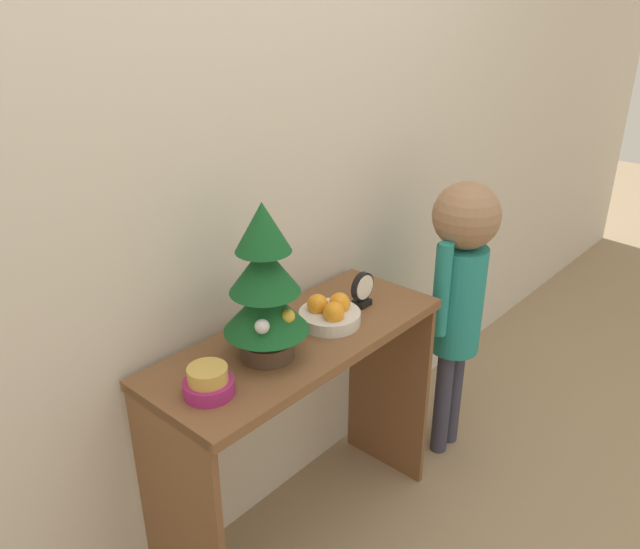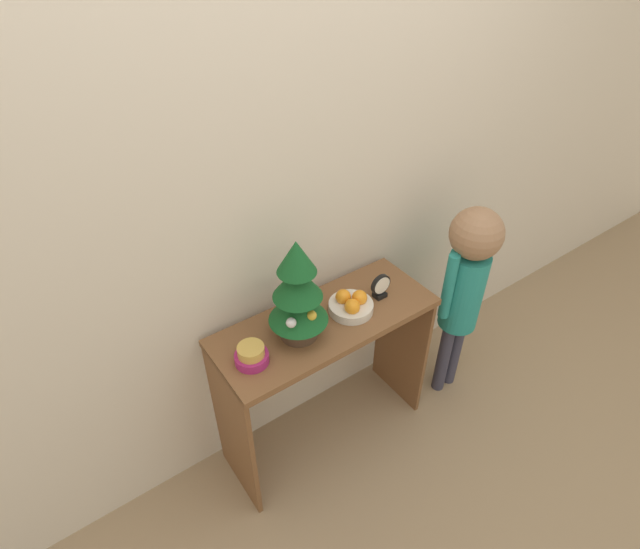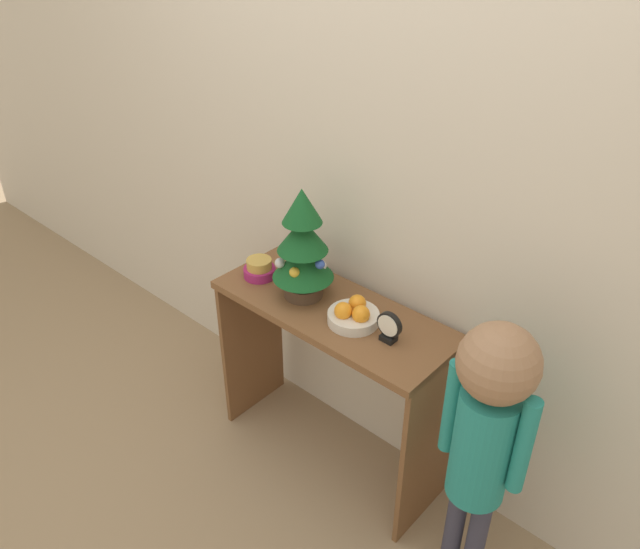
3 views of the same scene
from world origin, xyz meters
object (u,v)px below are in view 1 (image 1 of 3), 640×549
object	(u,v)px
fruit_bowl	(330,313)
desk_clock	(363,290)
singing_bowl	(208,382)
child_figure	(460,278)
mini_tree	(265,286)

from	to	relation	value
fruit_bowl	desk_clock	bearing A→B (deg)	-0.61
singing_bowl	child_figure	distance (m)	1.07
fruit_bowl	singing_bowl	size ratio (longest dim) A/B	1.46
mini_tree	singing_bowl	bearing A→B (deg)	-174.97
fruit_bowl	desk_clock	size ratio (longest dim) A/B	1.63
mini_tree	fruit_bowl	bearing A→B (deg)	-1.84
child_figure	fruit_bowl	bearing A→B (deg)	170.00
fruit_bowl	child_figure	world-z (taller)	child_figure
child_figure	desk_clock	bearing A→B (deg)	166.76
singing_bowl	mini_tree	bearing A→B (deg)	5.03
mini_tree	desk_clock	world-z (taller)	mini_tree
singing_bowl	child_figure	xyz separation A→B (m)	(1.06, -0.09, -0.06)
mini_tree	fruit_bowl	distance (m)	0.31
fruit_bowl	child_figure	xyz separation A→B (m)	(0.59, -0.10, -0.06)
child_figure	singing_bowl	bearing A→B (deg)	175.00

